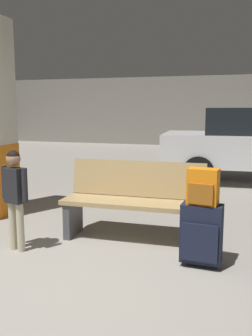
{
  "coord_description": "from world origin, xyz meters",
  "views": [
    {
      "loc": [
        1.35,
        -2.54,
        1.48
      ],
      "look_at": [
        0.16,
        1.3,
        0.85
      ],
      "focal_mm": 39.94,
      "sensor_mm": 36.0,
      "label": 1
    }
  ],
  "objects_px": {
    "suitcase": "(201,234)",
    "backpack_bright": "(203,187)",
    "bench": "(133,201)",
    "child": "(15,190)"
  },
  "relations": [
    {
      "from": "suitcase",
      "to": "backpack_bright",
      "type": "distance_m",
      "value": 0.45
    },
    {
      "from": "bench",
      "to": "backpack_bright",
      "type": "relative_size",
      "value": 4.74
    },
    {
      "from": "child",
      "to": "backpack_bright",
      "type": "bearing_deg",
      "value": 4.79
    },
    {
      "from": "bench",
      "to": "suitcase",
      "type": "distance_m",
      "value": 1.0
    },
    {
      "from": "backpack_bright",
      "to": "child",
      "type": "height_order",
      "value": "child"
    },
    {
      "from": "backpack_bright",
      "to": "child",
      "type": "bearing_deg",
      "value": -175.21
    },
    {
      "from": "bench",
      "to": "backpack_bright",
      "type": "distance_m",
      "value": 1.05
    },
    {
      "from": "bench",
      "to": "child",
      "type": "xyz_separation_m",
      "value": [
        -1.08,
        -0.71,
        0.22
      ]
    },
    {
      "from": "backpack_bright",
      "to": "suitcase",
      "type": "bearing_deg",
      "value": 43.43
    },
    {
      "from": "suitcase",
      "to": "backpack_bright",
      "type": "bearing_deg",
      "value": -136.57
    }
  ]
}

